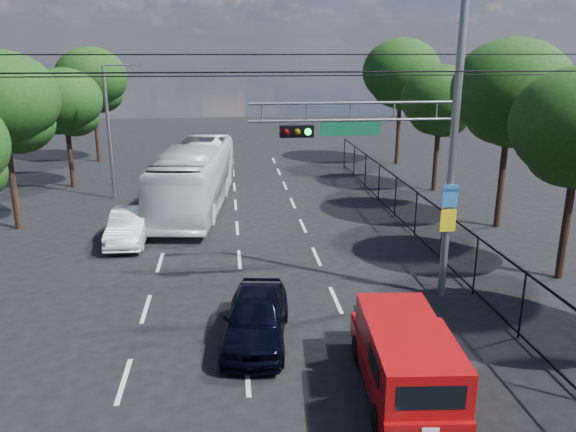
{
  "coord_description": "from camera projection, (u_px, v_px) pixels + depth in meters",
  "views": [
    {
      "loc": [
        -0.31,
        -8.29,
        7.72
      ],
      "look_at": [
        1.48,
        8.24,
        2.8
      ],
      "focal_mm": 35.0,
      "sensor_mm": 36.0,
      "label": 1
    }
  ],
  "objects": [
    {
      "name": "tree_left_d",
      "position": [
        65.0,
        106.0,
        31.68
      ],
      "size": [
        4.2,
        4.2,
        6.83
      ],
      "color": "black",
      "rests_on": "ground"
    },
    {
      "name": "fence_right",
      "position": [
        431.0,
        226.0,
        22.22
      ],
      "size": [
        0.06,
        34.03,
        2.0
      ],
      "color": "black",
      "rests_on": "ground"
    },
    {
      "name": "utility_wires",
      "position": [
        236.0,
        68.0,
        16.5
      ],
      "size": [
        22.0,
        5.04,
        0.74
      ],
      "color": "black",
      "rests_on": "ground"
    },
    {
      "name": "lane_markings",
      "position": [
        238.0,
        242.0,
        23.47
      ],
      "size": [
        6.12,
        38.0,
        0.01
      ],
      "color": "beige",
      "rests_on": "ground"
    },
    {
      "name": "tree_right_e",
      "position": [
        401.0,
        78.0,
        38.26
      ],
      "size": [
        5.28,
        5.28,
        8.58
      ],
      "color": "black",
      "rests_on": "ground"
    },
    {
      "name": "streetlight_left",
      "position": [
        112.0,
        126.0,
        29.33
      ],
      "size": [
        2.09,
        0.22,
        7.08
      ],
      "color": "slate",
      "rests_on": "ground"
    },
    {
      "name": "tree_right_d",
      "position": [
        440.0,
        104.0,
        30.92
      ],
      "size": [
        4.32,
        4.32,
        7.02
      ],
      "color": "black",
      "rests_on": "ground"
    },
    {
      "name": "white_van",
      "position": [
        130.0,
        226.0,
        23.41
      ],
      "size": [
        1.47,
        4.14,
        1.36
      ],
      "primitive_type": "imported",
      "rotation": [
        0.0,
        0.0,
        -0.01
      ],
      "color": "white",
      "rests_on": "ground"
    },
    {
      "name": "tree_right_c",
      "position": [
        511.0,
        99.0,
        24.04
      ],
      "size": [
        5.1,
        5.1,
        8.29
      ],
      "color": "black",
      "rests_on": "ground"
    },
    {
      "name": "white_bus",
      "position": [
        195.0,
        177.0,
        28.17
      ],
      "size": [
        3.98,
        11.71,
        3.2
      ],
      "primitive_type": "imported",
      "rotation": [
        0.0,
        0.0,
        -0.11
      ],
      "color": "white",
      "rests_on": "ground"
    },
    {
      "name": "red_pickup",
      "position": [
        404.0,
        357.0,
        12.85
      ],
      "size": [
        2.15,
        5.04,
        1.83
      ],
      "color": "black",
      "rests_on": "ground"
    },
    {
      "name": "tree_left_c",
      "position": [
        3.0,
        107.0,
        23.82
      ],
      "size": [
        4.8,
        4.8,
        7.8
      ],
      "color": "black",
      "rests_on": "ground"
    },
    {
      "name": "signal_mast",
      "position": [
        415.0,
        136.0,
        16.8
      ],
      "size": [
        6.43,
        0.39,
        9.5
      ],
      "color": "slate",
      "rests_on": "ground"
    },
    {
      "name": "navy_hatchback",
      "position": [
        256.0,
        317.0,
        15.35
      ],
      "size": [
        2.24,
        4.38,
        1.43
      ],
      "primitive_type": "imported",
      "rotation": [
        0.0,
        0.0,
        -0.14
      ],
      "color": "black",
      "rests_on": "ground"
    },
    {
      "name": "tree_left_e",
      "position": [
        92.0,
        83.0,
        39.06
      ],
      "size": [
        4.92,
        4.92,
        7.99
      ],
      "color": "black",
      "rests_on": "ground"
    }
  ]
}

